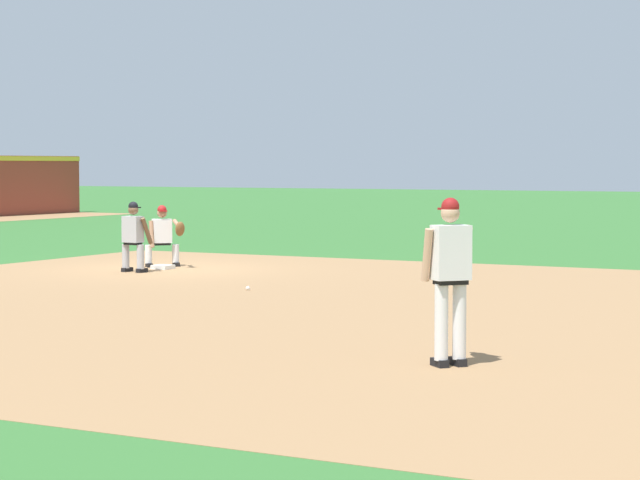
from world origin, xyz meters
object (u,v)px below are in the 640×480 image
(first_baseman, at_px, (164,233))
(baserunner, at_px, (133,234))
(baseball, at_px, (248,288))
(pitcher, at_px, (450,271))
(first_base_bag, at_px, (163,267))

(first_baseman, distance_m, baserunner, 1.43)
(baseball, relative_size, pitcher, 0.04)
(baseball, relative_size, baserunner, 0.05)
(baserunner, bearing_deg, first_baseman, 9.75)
(pitcher, relative_size, first_baseman, 1.39)
(baseball, distance_m, baserunner, 4.53)
(first_baseman, bearing_deg, first_base_bag, -146.74)
(baseball, distance_m, pitcher, 8.78)
(baseball, relative_size, first_baseman, 0.06)
(pitcher, height_order, baserunner, pitcher)
(baseball, bearing_deg, first_baseman, 51.02)
(baserunner, bearing_deg, pitcher, -128.01)
(first_base_bag, relative_size, first_baseman, 0.28)
(first_base_bag, bearing_deg, baserunner, 175.17)
(baseball, height_order, first_baseman, first_baseman)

